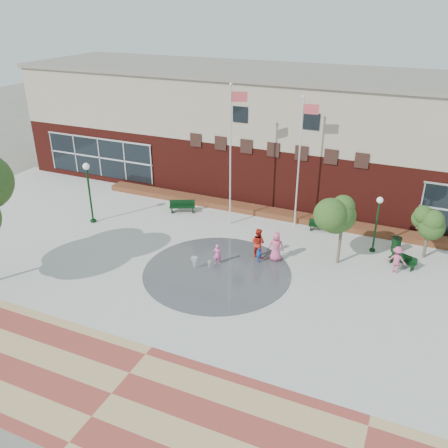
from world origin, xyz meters
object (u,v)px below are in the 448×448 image
at_px(trash_can, 396,245).
at_px(child_splash, 217,254).
at_px(flagpole_left, 231,150).
at_px(flagpole_right, 300,157).
at_px(bench_left, 182,209).

distance_m(trash_can, child_splash, 11.00).
height_order(trash_can, child_splash, child_splash).
bearing_deg(trash_can, flagpole_left, -177.84).
bearing_deg(flagpole_left, flagpole_right, 2.42).
relative_size(trash_can, child_splash, 0.75).
relative_size(flagpole_left, flagpole_right, 1.08).
bearing_deg(flagpole_left, trash_can, -16.16).
bearing_deg(flagpole_right, trash_can, -14.99).
bearing_deg(bench_left, flagpole_right, -16.25).
height_order(flagpole_right, trash_can, flagpole_right).
bearing_deg(bench_left, child_splash, -71.47).
bearing_deg(bench_left, trash_can, -24.62).
relative_size(flagpole_left, bench_left, 5.07).
distance_m(bench_left, child_splash, 7.83).
height_order(bench_left, child_splash, child_splash).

